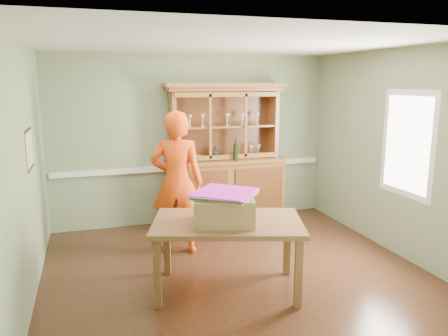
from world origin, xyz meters
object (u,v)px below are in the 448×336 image
object	(u,v)px
dining_table	(227,229)
person	(177,183)
cardboard_box	(224,210)
china_hutch	(225,175)

from	to	relation	value
dining_table	person	xyz separation A→B (m)	(-0.30, 1.27, 0.25)
dining_table	person	world-z (taller)	person
person	cardboard_box	bearing A→B (deg)	118.74
dining_table	cardboard_box	xyz separation A→B (m)	(-0.06, -0.07, 0.24)
china_hutch	dining_table	bearing A→B (deg)	-106.99
china_hutch	cardboard_box	bearing A→B (deg)	-107.94
dining_table	person	size ratio (longest dim) A/B	0.95
cardboard_box	person	world-z (taller)	person
cardboard_box	dining_table	bearing A→B (deg)	47.20
cardboard_box	china_hutch	bearing A→B (deg)	72.06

